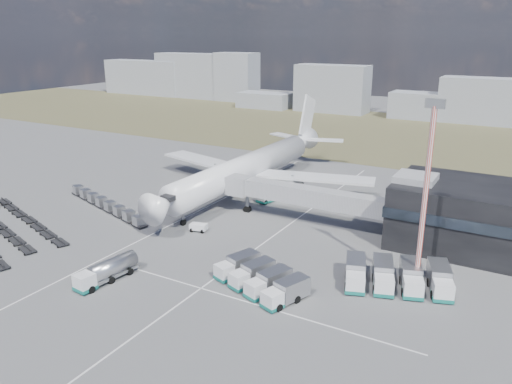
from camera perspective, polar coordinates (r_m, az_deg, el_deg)
The scene contains 14 objects.
ground at distance 82.04m, azimuth -12.15°, elevation -5.72°, with size 420.00×420.00×0.00m, color #565659.
grass_strip at distance 176.09m, azimuth 12.34°, elevation 6.81°, with size 420.00×90.00×0.01m, color brown.
lane_markings at distance 78.51m, azimuth -5.30°, elevation -6.47°, with size 47.12×110.00×0.01m.
terminal at distance 83.79m, azimuth 25.62°, elevation -2.77°, with size 30.40×16.40×11.00m.
jet_bridge at distance 87.92m, azimuth 4.41°, elevation -0.24°, with size 30.30×3.80×7.05m.
airliner at distance 105.13m, azimuth -0.61°, elevation 2.95°, with size 51.59×64.53×17.62m.
skyline at distance 221.99m, azimuth 10.07°, elevation 11.46°, with size 307.41×26.96×23.11m.
fuel_tanker at distance 70.89m, azimuth -16.71°, elevation -8.64°, with size 3.33×9.46×2.99m.
pushback_tug at distance 85.11m, azimuth -6.59°, elevation -4.07°, with size 2.83×1.59×1.32m, color white.
catering_truck at distance 99.45m, azimuth 1.63°, elevation -0.28°, with size 3.87×6.22×2.66m.
service_trucks_near at distance 66.27m, azimuth 0.49°, elevation -9.81°, with size 13.51×10.30×2.66m.
service_trucks_far at distance 68.96m, azimuth 15.82°, elevation -9.23°, with size 14.97×11.25×2.96m.
uld_row at distance 98.85m, azimuth -16.80°, elevation -1.33°, with size 26.44×9.74×1.84m.
floodlight_mast at distance 65.45m, azimuth 18.74°, elevation -0.73°, with size 2.34×1.91×24.77m.
Camera 1 is at (51.39, -55.34, 32.06)m, focal length 35.00 mm.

